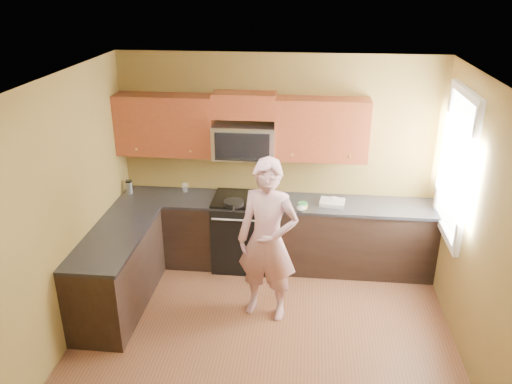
# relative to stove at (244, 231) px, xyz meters

# --- Properties ---
(floor) EXTENTS (4.00, 4.00, 0.00)m
(floor) POSITION_rel_stove_xyz_m (0.40, -1.68, -0.47)
(floor) COLOR brown
(floor) RESTS_ON ground
(ceiling) EXTENTS (4.00, 4.00, 0.00)m
(ceiling) POSITION_rel_stove_xyz_m (0.40, -1.68, 2.23)
(ceiling) COLOR white
(ceiling) RESTS_ON ground
(wall_back) EXTENTS (4.00, 0.00, 4.00)m
(wall_back) POSITION_rel_stove_xyz_m (0.40, 0.32, 0.88)
(wall_back) COLOR brown
(wall_back) RESTS_ON ground
(wall_left) EXTENTS (0.00, 4.00, 4.00)m
(wall_left) POSITION_rel_stove_xyz_m (-1.60, -1.68, 0.88)
(wall_left) COLOR brown
(wall_left) RESTS_ON ground
(wall_right) EXTENTS (0.00, 4.00, 4.00)m
(wall_right) POSITION_rel_stove_xyz_m (2.40, -1.68, 0.88)
(wall_right) COLOR brown
(wall_right) RESTS_ON ground
(cabinet_back_run) EXTENTS (4.00, 0.60, 0.88)m
(cabinet_back_run) POSITION_rel_stove_xyz_m (0.40, 0.02, -0.03)
(cabinet_back_run) COLOR black
(cabinet_back_run) RESTS_ON floor
(cabinet_left_run) EXTENTS (0.60, 1.60, 0.88)m
(cabinet_left_run) POSITION_rel_stove_xyz_m (-1.30, -1.08, -0.03)
(cabinet_left_run) COLOR black
(cabinet_left_run) RESTS_ON floor
(countertop_back) EXTENTS (4.00, 0.62, 0.04)m
(countertop_back) POSITION_rel_stove_xyz_m (0.40, 0.01, 0.43)
(countertop_back) COLOR black
(countertop_back) RESTS_ON cabinet_back_run
(countertop_left) EXTENTS (0.62, 1.60, 0.04)m
(countertop_left) POSITION_rel_stove_xyz_m (-1.29, -1.08, 0.43)
(countertop_left) COLOR black
(countertop_left) RESTS_ON cabinet_left_run
(stove) EXTENTS (0.76, 0.65, 0.95)m
(stove) POSITION_rel_stove_xyz_m (0.00, 0.00, 0.00)
(stove) COLOR black
(stove) RESTS_ON floor
(microwave) EXTENTS (0.76, 0.40, 0.42)m
(microwave) POSITION_rel_stove_xyz_m (0.00, 0.12, 0.97)
(microwave) COLOR silver
(microwave) RESTS_ON wall_back
(upper_cab_left) EXTENTS (1.22, 0.33, 0.75)m
(upper_cab_left) POSITION_rel_stove_xyz_m (-0.99, 0.16, 0.97)
(upper_cab_left) COLOR maroon
(upper_cab_left) RESTS_ON wall_back
(upper_cab_right) EXTENTS (1.12, 0.33, 0.75)m
(upper_cab_right) POSITION_rel_stove_xyz_m (0.94, 0.16, 0.97)
(upper_cab_right) COLOR maroon
(upper_cab_right) RESTS_ON wall_back
(upper_cab_over_mw) EXTENTS (0.76, 0.33, 0.30)m
(upper_cab_over_mw) POSITION_rel_stove_xyz_m (0.00, 0.16, 1.62)
(upper_cab_over_mw) COLOR maroon
(upper_cab_over_mw) RESTS_ON wall_back
(window) EXTENTS (0.06, 1.06, 1.66)m
(window) POSITION_rel_stove_xyz_m (2.38, -0.48, 1.17)
(window) COLOR white
(window) RESTS_ON wall_right
(woman) EXTENTS (0.75, 0.58, 1.84)m
(woman) POSITION_rel_stove_xyz_m (0.40, -1.03, 0.44)
(woman) COLOR #D1687F
(woman) RESTS_ON floor
(frying_pan) EXTENTS (0.30, 0.46, 0.06)m
(frying_pan) POSITION_rel_stove_xyz_m (-0.09, -0.22, 0.47)
(frying_pan) COLOR black
(frying_pan) RESTS_ON stove
(butter_tub) EXTENTS (0.13, 0.13, 0.09)m
(butter_tub) POSITION_rel_stove_xyz_m (0.75, -0.16, 0.45)
(butter_tub) COLOR gold
(butter_tub) RESTS_ON countertop_back
(toast_slice) EXTENTS (0.13, 0.13, 0.01)m
(toast_slice) POSITION_rel_stove_xyz_m (0.44, -0.19, 0.45)
(toast_slice) COLOR #B27F47
(toast_slice) RESTS_ON countertop_back
(napkin_a) EXTENTS (0.11, 0.12, 0.06)m
(napkin_a) POSITION_rel_stove_xyz_m (0.73, -0.23, 0.48)
(napkin_a) COLOR silver
(napkin_a) RESTS_ON countertop_back
(napkin_b) EXTENTS (0.14, 0.15, 0.07)m
(napkin_b) POSITION_rel_stove_xyz_m (1.13, 0.07, 0.48)
(napkin_b) COLOR silver
(napkin_b) RESTS_ON countertop_back
(dish_towel) EXTENTS (0.33, 0.28, 0.05)m
(dish_towel) POSITION_rel_stove_xyz_m (1.11, -0.01, 0.47)
(dish_towel) COLOR silver
(dish_towel) RESTS_ON countertop_back
(travel_mug) EXTENTS (0.10, 0.10, 0.18)m
(travel_mug) POSITION_rel_stove_xyz_m (-1.50, 0.06, 0.45)
(travel_mug) COLOR silver
(travel_mug) RESTS_ON countertop_back
(glass_b) EXTENTS (0.08, 0.08, 0.12)m
(glass_b) POSITION_rel_stove_xyz_m (-0.80, 0.19, 0.51)
(glass_b) COLOR silver
(glass_b) RESTS_ON countertop_back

